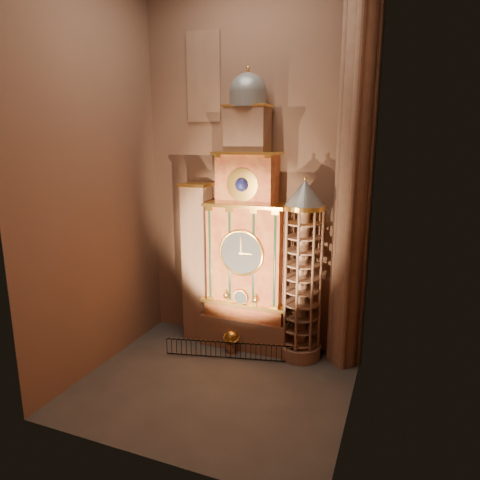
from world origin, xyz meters
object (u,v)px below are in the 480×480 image
at_px(astronomical_clock, 247,243).
at_px(portrait_tower, 198,262).
at_px(stair_turret, 302,273).
at_px(celestial_globe, 232,340).
at_px(iron_railing, 231,350).

relative_size(astronomical_clock, portrait_tower, 1.64).
distance_m(stair_turret, celestial_globe, 6.04).
xyz_separation_m(astronomical_clock, stair_turret, (3.50, -0.26, -1.41)).
bearing_deg(stair_turret, portrait_tower, 177.67).
distance_m(portrait_tower, iron_railing, 5.98).
relative_size(astronomical_clock, stair_turret, 1.55).
relative_size(astronomical_clock, celestial_globe, 11.52).
bearing_deg(astronomical_clock, portrait_tower, 179.71).
bearing_deg(celestial_globe, stair_turret, 15.42).
bearing_deg(astronomical_clock, iron_railing, -96.09).
height_order(portrait_tower, celestial_globe, portrait_tower).
xyz_separation_m(astronomical_clock, portrait_tower, (-3.40, 0.02, -1.53)).
bearing_deg(stair_turret, celestial_globe, -164.58).
height_order(stair_turret, iron_railing, stair_turret).
bearing_deg(iron_railing, portrait_tower, 145.86).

